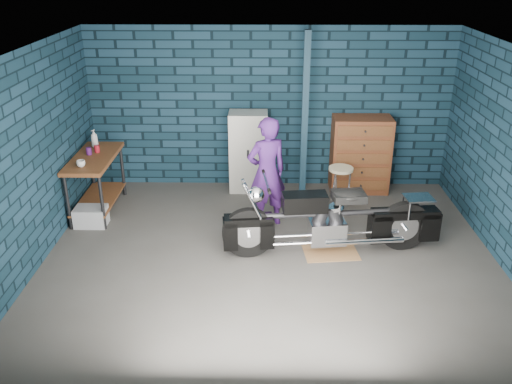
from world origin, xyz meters
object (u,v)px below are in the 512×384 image
(workbench, at_px, (97,184))
(storage_bin, at_px, (91,216))
(shop_stool, at_px, (340,188))
(tool_chest, at_px, (360,155))
(motorcycle, at_px, (333,216))
(locker, at_px, (248,152))
(person, at_px, (267,173))

(workbench, xyz_separation_m, storage_bin, (0.02, -0.50, -0.31))
(shop_stool, bearing_deg, tool_chest, 60.34)
(workbench, bearing_deg, motorcycle, -19.45)
(locker, relative_size, shop_stool, 1.96)
(locker, bearing_deg, shop_stool, -26.68)
(storage_bin, distance_m, tool_chest, 4.43)
(tool_chest, bearing_deg, locker, 180.00)
(storage_bin, bearing_deg, tool_chest, 18.31)
(workbench, height_order, storage_bin, workbench)
(person, bearing_deg, locker, -101.19)
(person, height_order, shop_stool, person)
(workbench, relative_size, tool_chest, 1.09)
(tool_chest, bearing_deg, workbench, -168.12)
(storage_bin, bearing_deg, workbench, 92.29)
(workbench, distance_m, storage_bin, 0.59)
(locker, relative_size, tool_chest, 1.06)
(person, distance_m, tool_chest, 2.05)
(motorcycle, height_order, storage_bin, motorcycle)
(person, relative_size, shop_stool, 2.40)
(storage_bin, xyz_separation_m, shop_stool, (3.77, 0.65, 0.20))
(motorcycle, relative_size, person, 1.50)
(locker, bearing_deg, workbench, -159.21)
(person, relative_size, storage_bin, 3.61)
(motorcycle, xyz_separation_m, person, (-0.87, 0.82, 0.28))
(locker, bearing_deg, motorcycle, -61.00)
(workbench, xyz_separation_m, motorcycle, (3.50, -1.24, 0.09))
(motorcycle, xyz_separation_m, storage_bin, (-3.48, 0.74, -0.41))
(storage_bin, height_order, tool_chest, tool_chest)
(storage_bin, bearing_deg, shop_stool, 9.81)
(shop_stool, bearing_deg, person, -153.66)
(workbench, height_order, tool_chest, tool_chest)
(person, distance_m, shop_stool, 1.38)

